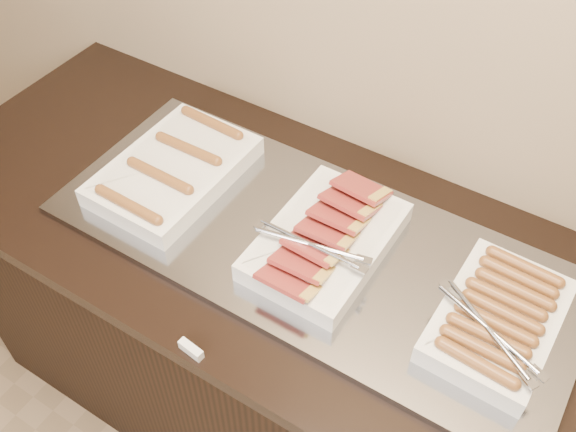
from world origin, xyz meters
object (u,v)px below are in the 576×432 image
Objects in this scene: counter at (312,353)px; warming_tray at (310,244)px; dish_center at (325,240)px; dish_right at (497,320)px; dish_left at (174,170)px.

warming_tray reaches higher than counter.
dish_center reaches higher than warming_tray.
dish_right is at bearing -0.64° from counter.
dish_right reaches higher than dish_left.
dish_left is 1.01× the size of dish_center.
dish_right is at bearing 0.39° from dish_left.
counter is 6.24× the size of dish_right.
warming_tray is 3.64× the size of dish_right.
dish_center is at bearing -10.69° from counter.
dish_center is at bearing -5.72° from warming_tray.
warming_tray is 0.06m from dish_center.
dish_center is 1.18× the size of dish_right.
dish_center is (0.02, -0.00, 0.50)m from counter.
dish_center is 0.39m from dish_right.
dish_right is (0.43, -0.00, 0.04)m from warming_tray.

